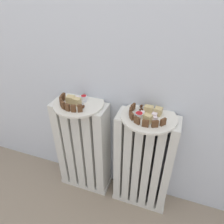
% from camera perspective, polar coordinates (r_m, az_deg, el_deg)
% --- Properties ---
extents(radiator_left, '(0.35, 0.15, 0.67)m').
position_cam_1_polar(radiator_left, '(1.37, -8.06, -10.17)').
color(radiator_left, silver).
rests_on(radiator_left, ground_plane).
extents(radiator_right, '(0.35, 0.15, 0.67)m').
position_cam_1_polar(radiator_right, '(1.28, 8.78, -14.25)').
color(radiator_right, silver).
rests_on(radiator_right, ground_plane).
extents(plate_left, '(0.29, 0.29, 0.01)m').
position_cam_1_polar(plate_left, '(1.17, -9.37, 2.36)').
color(plate_left, silver).
rests_on(plate_left, radiator_left).
extents(plate_right, '(0.29, 0.29, 0.01)m').
position_cam_1_polar(plate_right, '(1.05, 10.35, -1.34)').
color(plate_right, silver).
rests_on(plate_right, radiator_right).
extents(dark_cake_slice_left_0, '(0.01, 0.03, 0.04)m').
position_cam_1_polar(dark_cake_slice_left_0, '(1.20, -13.57, 4.23)').
color(dark_cake_slice_left_0, '#56351E').
rests_on(dark_cake_slice_left_0, plate_left).
extents(dark_cake_slice_left_1, '(0.02, 0.03, 0.04)m').
position_cam_1_polar(dark_cake_slice_left_1, '(1.17, -14.17, 3.43)').
color(dark_cake_slice_left_1, '#56351E').
rests_on(dark_cake_slice_left_1, plate_left).
extents(dark_cake_slice_left_2, '(0.03, 0.03, 0.04)m').
position_cam_1_polar(dark_cake_slice_left_2, '(1.14, -14.21, 2.59)').
color(dark_cake_slice_left_2, '#56351E').
rests_on(dark_cake_slice_left_2, plate_left).
extents(dark_cake_slice_left_3, '(0.03, 0.02, 0.04)m').
position_cam_1_polar(dark_cake_slice_left_3, '(1.11, -13.64, 1.83)').
color(dark_cake_slice_left_3, '#56351E').
rests_on(dark_cake_slice_left_3, plate_left).
extents(dark_cake_slice_left_4, '(0.03, 0.02, 0.04)m').
position_cam_1_polar(dark_cake_slice_left_4, '(1.09, -12.48, 1.26)').
color(dark_cake_slice_left_4, '#56351E').
rests_on(dark_cake_slice_left_4, plate_left).
extents(dark_cake_slice_left_5, '(0.03, 0.02, 0.04)m').
position_cam_1_polar(dark_cake_slice_left_5, '(1.07, -10.89, 0.97)').
color(dark_cake_slice_left_5, '#56351E').
rests_on(dark_cake_slice_left_5, plate_left).
extents(dark_cake_slice_left_6, '(0.03, 0.02, 0.04)m').
position_cam_1_polar(dark_cake_slice_left_6, '(1.07, -9.07, 1.02)').
color(dark_cake_slice_left_6, '#56351E').
rests_on(dark_cake_slice_left_6, plate_left).
extents(marble_cake_slice_left_0, '(0.04, 0.04, 0.04)m').
position_cam_1_polar(marble_cake_slice_left_0, '(1.13, -9.94, 2.89)').
color(marble_cake_slice_left_0, tan).
rests_on(marble_cake_slice_left_0, plate_left).
extents(marble_cake_slice_left_1, '(0.05, 0.04, 0.04)m').
position_cam_1_polar(marble_cake_slice_left_1, '(1.16, -11.68, 3.43)').
color(marble_cake_slice_left_1, tan).
rests_on(marble_cake_slice_left_1, plate_left).
extents(turkish_delight_left_0, '(0.03, 0.03, 0.02)m').
position_cam_1_polar(turkish_delight_left_0, '(1.19, -11.27, 3.79)').
color(turkish_delight_left_0, white).
rests_on(turkish_delight_left_0, plate_left).
extents(turkish_delight_left_1, '(0.03, 0.03, 0.02)m').
position_cam_1_polar(turkish_delight_left_1, '(1.19, -9.79, 3.85)').
color(turkish_delight_left_1, white).
rests_on(turkish_delight_left_1, plate_left).
extents(medjool_date_left_0, '(0.02, 0.02, 0.02)m').
position_cam_1_polar(medjool_date_left_0, '(1.10, -8.17, 1.50)').
color(medjool_date_left_0, '#3D1E0F').
rests_on(medjool_date_left_0, plate_left).
extents(medjool_date_left_1, '(0.03, 0.03, 0.02)m').
position_cam_1_polar(medjool_date_left_1, '(1.22, -7.94, 4.70)').
color(medjool_date_left_1, '#3D1E0F').
rests_on(medjool_date_left_1, plate_left).
extents(jam_bowl_left, '(0.04, 0.04, 0.03)m').
position_cam_1_polar(jam_bowl_left, '(1.18, -7.96, 4.09)').
color(jam_bowl_left, white).
rests_on(jam_bowl_left, plate_left).
extents(dark_cake_slice_right_0, '(0.02, 0.03, 0.04)m').
position_cam_1_polar(dark_cake_slice_right_0, '(1.08, 5.99, 1.42)').
color(dark_cake_slice_right_0, '#56351E').
rests_on(dark_cake_slice_right_0, plate_right).
extents(dark_cake_slice_right_1, '(0.02, 0.03, 0.04)m').
position_cam_1_polar(dark_cake_slice_right_1, '(1.04, 5.23, 0.24)').
color(dark_cake_slice_right_1, '#56351E').
rests_on(dark_cake_slice_right_1, plate_right).
extents(dark_cake_slice_right_2, '(0.03, 0.03, 0.04)m').
position_cam_1_polar(dark_cake_slice_right_2, '(1.01, 5.58, -1.13)').
color(dark_cake_slice_right_2, '#56351E').
rests_on(dark_cake_slice_right_2, plate_right).
extents(dark_cake_slice_right_3, '(0.03, 0.03, 0.04)m').
position_cam_1_polar(dark_cake_slice_right_3, '(0.98, 7.09, -2.39)').
color(dark_cake_slice_right_3, '#56351E').
rests_on(dark_cake_slice_right_3, plate_right).
extents(dark_cake_slice_right_4, '(0.03, 0.01, 0.04)m').
position_cam_1_polar(dark_cake_slice_right_4, '(0.96, 9.45, -3.21)').
color(dark_cake_slice_right_4, '#56351E').
rests_on(dark_cake_slice_right_4, plate_right).
extents(dark_cake_slice_right_5, '(0.03, 0.03, 0.04)m').
position_cam_1_polar(dark_cake_slice_right_5, '(0.97, 12.07, -3.34)').
color(dark_cake_slice_right_5, '#56351E').
rests_on(dark_cake_slice_right_5, plate_right).
extents(dark_cake_slice_right_6, '(0.03, 0.03, 0.04)m').
position_cam_1_polar(dark_cake_slice_right_6, '(0.99, 14.27, -2.76)').
color(dark_cake_slice_right_6, '#56351E').
rests_on(dark_cake_slice_right_6, plate_right).
extents(marble_cake_slice_right_0, '(0.04, 0.05, 0.04)m').
position_cam_1_polar(marble_cake_slice_right_0, '(1.06, 12.90, 0.19)').
color(marble_cake_slice_right_0, tan).
rests_on(marble_cake_slice_right_0, plate_right).
extents(marble_cake_slice_right_1, '(0.05, 0.04, 0.04)m').
position_cam_1_polar(marble_cake_slice_right_1, '(0.99, 10.02, -1.82)').
color(marble_cake_slice_right_1, tan).
rests_on(marble_cake_slice_right_1, plate_right).
extents(marble_cake_slice_right_2, '(0.05, 0.03, 0.04)m').
position_cam_1_polar(marble_cake_slice_right_2, '(1.06, 10.32, 0.63)').
color(marble_cake_slice_right_2, tan).
rests_on(marble_cake_slice_right_2, plate_right).
extents(turkish_delight_right_0, '(0.03, 0.03, 0.03)m').
position_cam_1_polar(turkish_delight_right_0, '(1.04, 11.89, -0.91)').
color(turkish_delight_right_0, white).
rests_on(turkish_delight_right_0, plate_right).
extents(turkish_delight_right_1, '(0.02, 0.02, 0.02)m').
position_cam_1_polar(turkish_delight_right_1, '(1.05, 8.66, -0.36)').
color(turkish_delight_right_1, white).
rests_on(turkish_delight_right_1, plate_right).
extents(turkish_delight_right_2, '(0.02, 0.02, 0.02)m').
position_cam_1_polar(turkish_delight_right_2, '(1.02, 12.11, -1.80)').
color(turkish_delight_right_2, white).
rests_on(turkish_delight_right_2, plate_right).
extents(medjool_date_right_0, '(0.03, 0.03, 0.02)m').
position_cam_1_polar(medjool_date_right_0, '(1.11, 9.96, 1.56)').
color(medjool_date_right_0, '#3D1E0F').
rests_on(medjool_date_right_0, plate_right).
extents(medjool_date_right_1, '(0.02, 0.03, 0.01)m').
position_cam_1_polar(medjool_date_right_1, '(1.11, 8.30, 1.62)').
color(medjool_date_right_1, '#3D1E0F').
rests_on(medjool_date_right_1, plate_right).
extents(medjool_date_right_2, '(0.02, 0.03, 0.02)m').
position_cam_1_polar(medjool_date_right_2, '(1.11, 12.80, 1.19)').
color(medjool_date_right_2, '#3D1E0F').
rests_on(medjool_date_right_2, plate_right).
extents(medjool_date_right_3, '(0.03, 0.03, 0.02)m').
position_cam_1_polar(medjool_date_right_3, '(1.08, 8.19, 0.59)').
color(medjool_date_right_3, '#3D1E0F').
rests_on(medjool_date_right_3, plate_right).
extents(jam_bowl_right, '(0.04, 0.04, 0.02)m').
position_cam_1_polar(jam_bowl_right, '(1.03, 7.65, -0.77)').
color(jam_bowl_right, white).
rests_on(jam_bowl_right, plate_right).
extents(fork, '(0.02, 0.11, 0.00)m').
position_cam_1_polar(fork, '(1.14, -8.38, 2.12)').
color(fork, '#B7B7BC').
rests_on(fork, plate_left).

